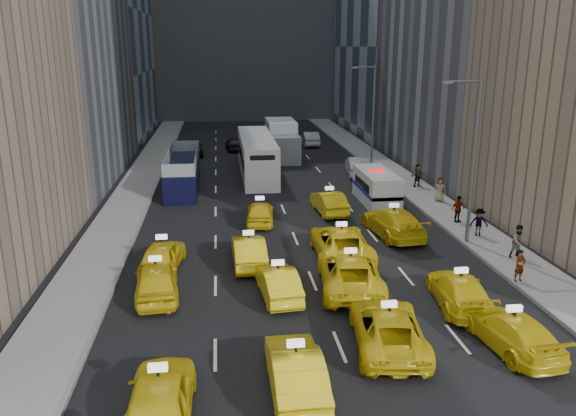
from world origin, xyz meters
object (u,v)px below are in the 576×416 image
(nypd_van, at_px, (376,188))
(box_truck, at_px, (282,140))
(city_bus, at_px, (257,156))
(double_decker, at_px, (183,170))
(pedestrian_0, at_px, (520,266))

(nypd_van, distance_m, box_truck, 17.43)
(city_bus, bearing_deg, double_decker, -144.41)
(box_truck, bearing_deg, nypd_van, -66.61)
(double_decker, relative_size, pedestrian_0, 6.54)
(nypd_van, bearing_deg, city_bus, 136.08)
(nypd_van, bearing_deg, double_decker, 165.10)
(nypd_van, xyz_separation_m, pedestrian_0, (2.67, -14.44, -0.16))
(double_decker, xyz_separation_m, city_bus, (5.90, 4.04, 0.21))
(nypd_van, relative_size, double_decker, 0.58)
(city_bus, height_order, box_truck, box_truck)
(city_bus, height_order, pedestrian_0, city_bus)
(box_truck, xyz_separation_m, pedestrian_0, (7.39, -31.21, -0.85))
(nypd_van, distance_m, city_bus, 12.39)
(pedestrian_0, bearing_deg, city_bus, 98.27)
(box_truck, bearing_deg, double_decker, -120.92)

